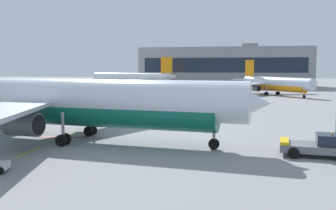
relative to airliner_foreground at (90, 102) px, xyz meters
The scene contains 7 objects.
ground 27.26m from the airliner_foreground, 46.41° to the left, with size 400.00×400.00×0.00m, color gray.
apron_paint_markings 18.25m from the airliner_foreground, 101.01° to the left, with size 8.00×96.28×0.01m.
airliner_foreground is the anchor object (origin of this frame).
pushback_tug 21.64m from the airliner_foreground, ahead, with size 6.27×3.69×2.08m.
airliner_mid_left 70.02m from the airliner_foreground, 70.06° to the left, with size 22.07×23.90×9.40m.
airliner_far_center 88.50m from the airliner_foreground, 103.42° to the left, with size 30.22×30.04×10.60m.
terminal_satellite 111.87m from the airliner_foreground, 85.42° to the left, with size 62.92×23.15×16.23m.
Camera 1 is at (35.92, -13.97, 7.41)m, focal length 39.64 mm.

